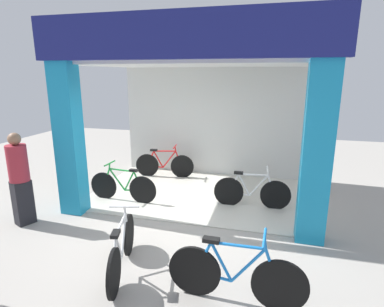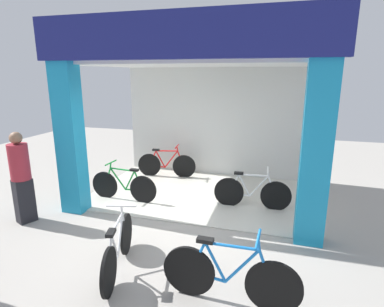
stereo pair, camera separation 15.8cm
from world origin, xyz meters
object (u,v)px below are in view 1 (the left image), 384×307
(bicycle_inside_0, at_px, (252,192))
(bicycle_parked_1, at_px, (122,250))
(bicycle_inside_1, at_px, (164,165))
(pedestrian_2, at_px, (20,178))
(bicycle_parked_0, at_px, (235,275))
(bicycle_inside_2, at_px, (123,186))

(bicycle_inside_0, xyz_separation_m, bicycle_parked_1, (-1.56, -2.67, 0.01))
(bicycle_inside_1, bearing_deg, pedestrian_2, -116.67)
(bicycle_parked_1, relative_size, pedestrian_2, 0.90)
(bicycle_inside_0, height_order, pedestrian_2, pedestrian_2)
(bicycle_inside_1, relative_size, bicycle_parked_0, 0.93)
(bicycle_inside_2, relative_size, pedestrian_2, 0.90)
(bicycle_inside_0, xyz_separation_m, pedestrian_2, (-3.99, -1.76, 0.54))
(bicycle_inside_1, xyz_separation_m, bicycle_parked_0, (2.40, -4.30, 0.02))
(bicycle_inside_2, height_order, pedestrian_2, pedestrian_2)
(bicycle_parked_1, bearing_deg, bicycle_inside_0, 59.63)
(bicycle_inside_0, relative_size, bicycle_parked_0, 0.93)
(pedestrian_2, bearing_deg, bicycle_parked_1, -20.46)
(bicycle_inside_1, xyz_separation_m, pedestrian_2, (-1.60, -3.19, 0.54))
(bicycle_inside_2, distance_m, pedestrian_2, 1.98)
(bicycle_parked_0, bearing_deg, bicycle_inside_0, 90.27)
(bicycle_inside_0, bearing_deg, pedestrian_2, -156.18)
(bicycle_inside_1, height_order, bicycle_parked_0, bicycle_parked_0)
(bicycle_inside_2, bearing_deg, bicycle_inside_1, 80.08)
(bicycle_inside_0, distance_m, bicycle_inside_2, 2.73)
(bicycle_inside_0, distance_m, pedestrian_2, 4.40)
(bicycle_inside_0, bearing_deg, bicycle_parked_0, -89.73)
(bicycle_inside_2, bearing_deg, bicycle_parked_0, -42.73)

